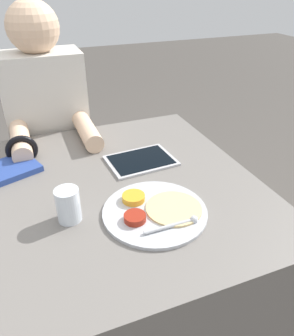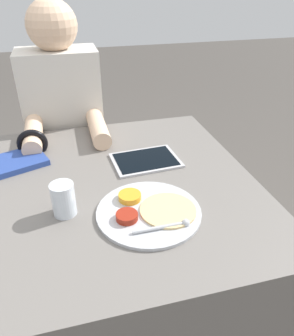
# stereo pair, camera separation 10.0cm
# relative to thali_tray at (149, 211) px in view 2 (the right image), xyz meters

# --- Properties ---
(ground_plane) EXTENTS (12.00, 12.00, 0.00)m
(ground_plane) POSITION_rel_thali_tray_xyz_m (-0.15, 0.18, -0.75)
(ground_plane) COLOR #4C4742
(dining_table) EXTENTS (1.06, 0.92, 0.74)m
(dining_table) POSITION_rel_thali_tray_xyz_m (-0.15, 0.18, -0.38)
(dining_table) COLOR slate
(dining_table) RESTS_ON ground_plane
(thali_tray) EXTENTS (0.29, 0.29, 0.03)m
(thali_tray) POSITION_rel_thali_tray_xyz_m (0.00, 0.00, 0.00)
(thali_tray) COLOR #B7BABF
(thali_tray) RESTS_ON dining_table
(red_notebook) EXTENTS (0.24, 0.21, 0.02)m
(red_notebook) POSITION_rel_thali_tray_xyz_m (-0.38, 0.37, 0.00)
(red_notebook) COLOR silver
(red_notebook) RESTS_ON dining_table
(tablet_device) EXTENTS (0.24, 0.18, 0.01)m
(tablet_device) POSITION_rel_thali_tray_xyz_m (0.06, 0.28, -0.00)
(tablet_device) COLOR #B7B7BC
(tablet_device) RESTS_ON dining_table
(person_diner) EXTENTS (0.35, 0.47, 1.23)m
(person_diner) POSITION_rel_thali_tray_xyz_m (-0.19, 0.75, -0.15)
(person_diner) COLOR black
(person_diner) RESTS_ON ground_plane
(drinking_glass) EXTENTS (0.06, 0.06, 0.09)m
(drinking_glass) POSITION_rel_thali_tray_xyz_m (-0.22, 0.06, 0.04)
(drinking_glass) COLOR silver
(drinking_glass) RESTS_ON dining_table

